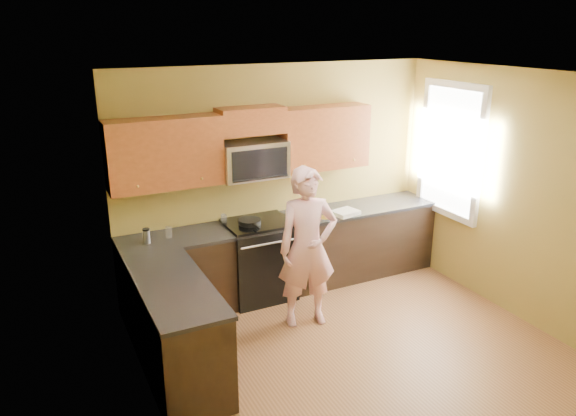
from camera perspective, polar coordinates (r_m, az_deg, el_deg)
floor at (r=5.64m, az=7.97°, el=-15.24°), size 4.00×4.00×0.00m
ceiling at (r=4.71m, az=9.47°, el=13.22°), size 4.00×4.00×0.00m
wall_back at (r=6.67m, az=-1.12°, el=3.19°), size 4.00×0.00×4.00m
wall_front at (r=3.73m, az=26.73°, el=-12.00°), size 4.00×0.00×4.00m
wall_left at (r=4.27m, az=-14.17°, el=-6.51°), size 0.00×4.00×4.00m
wall_right at (r=6.33m, az=23.74°, el=0.73°), size 0.00×4.00×4.00m
cabinet_back_run at (r=6.71m, az=0.02°, el=-4.93°), size 4.00×0.60×0.88m
cabinet_left_run at (r=5.27m, az=-11.61°, el=-12.41°), size 0.60×1.60×0.88m
countertop_back at (r=6.54m, az=0.06°, el=-1.27°), size 4.00×0.62×0.04m
countertop_left at (r=5.05m, az=-11.84°, el=-7.90°), size 0.62×1.60×0.04m
stove at (r=6.53m, az=-3.05°, el=-5.34°), size 0.76×0.65×0.95m
microwave at (r=6.31m, az=-3.65°, el=3.20°), size 0.76×0.40×0.42m
upper_cab_left at (r=6.05m, az=-12.46°, el=2.11°), size 1.22×0.33×0.75m
upper_cab_right at (r=6.74m, az=3.64°, el=4.21°), size 1.12×0.33×0.75m
upper_cab_over_mw at (r=6.20m, az=-3.90°, el=9.08°), size 0.76×0.33×0.30m
window at (r=7.04m, az=16.60°, el=5.76°), size 0.06×1.06×1.66m
woman at (r=5.81m, az=2.05°, el=-4.16°), size 0.71×0.54×1.75m
frying_pan at (r=6.28m, az=-4.01°, el=-1.68°), size 0.26×0.45×0.06m
butter_tub at (r=6.57m, az=3.90°, el=-1.02°), size 0.17×0.17×0.10m
toast_slice at (r=6.41m, az=1.31°, el=-1.42°), size 0.14×0.14×0.01m
napkin_a at (r=6.48m, az=1.56°, el=-0.99°), size 0.13×0.13×0.06m
napkin_b at (r=6.60m, az=0.88°, el=-0.57°), size 0.13×0.14×0.07m
dish_towel at (r=6.69m, az=5.99°, el=-0.47°), size 0.34×0.30×0.05m
travel_mug at (r=5.99m, az=-14.44°, el=-3.57°), size 0.10×0.10×0.16m
glass_a at (r=6.08m, az=-12.31°, el=-2.47°), size 0.07×0.07×0.12m
glass_c at (r=6.37m, az=-6.69°, el=-1.18°), size 0.07×0.07×0.12m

